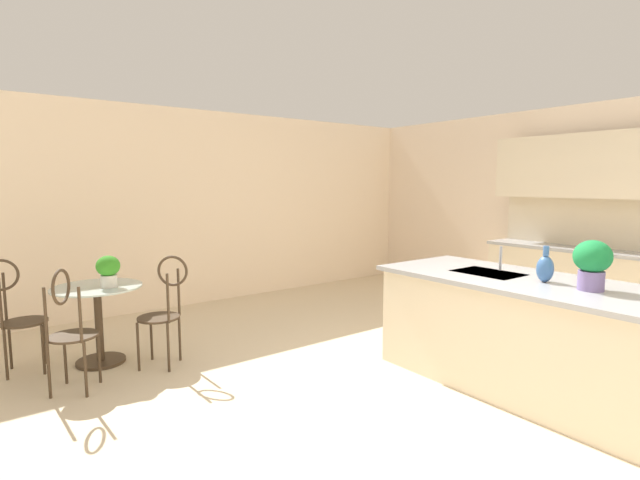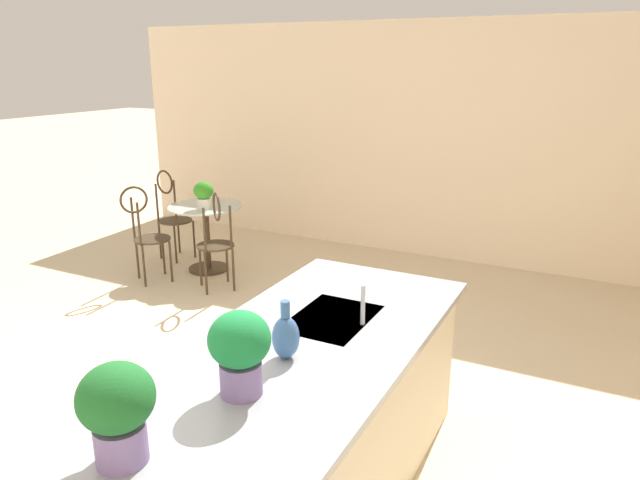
% 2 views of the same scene
% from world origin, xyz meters
% --- Properties ---
extents(ground_plane, '(40.00, 40.00, 0.00)m').
position_xyz_m(ground_plane, '(0.00, 0.00, 0.00)').
color(ground_plane, beige).
extents(wall_left_window, '(0.12, 7.80, 2.70)m').
position_xyz_m(wall_left_window, '(-4.26, 0.00, 1.35)').
color(wall_left_window, beige).
rests_on(wall_left_window, ground).
extents(kitchen_island, '(2.80, 1.06, 0.92)m').
position_xyz_m(kitchen_island, '(0.30, 0.85, 0.46)').
color(kitchen_island, beige).
rests_on(kitchen_island, ground).
extents(back_counter_run, '(2.44, 0.64, 1.52)m').
position_xyz_m(back_counter_run, '(-0.40, 3.21, 0.49)').
color(back_counter_run, beige).
rests_on(back_counter_run, ground).
extents(upper_cabinet_run, '(2.40, 0.36, 0.76)m').
position_xyz_m(upper_cabinet_run, '(-0.40, 3.18, 1.90)').
color(upper_cabinet_run, beige).
rests_on(upper_cabinet_run, back_counter_run).
extents(bistro_table, '(0.80, 0.80, 0.74)m').
position_xyz_m(bistro_table, '(-2.60, -1.83, 0.45)').
color(bistro_table, '#3D2D1E').
rests_on(bistro_table, ground).
extents(chair_near_window, '(0.53, 0.53, 1.04)m').
position_xyz_m(chair_near_window, '(-2.03, -2.16, 0.57)').
color(chair_near_window, '#3D2D1E').
rests_on(chair_near_window, ground).
extents(chair_by_island, '(0.44, 0.51, 1.04)m').
position_xyz_m(chair_by_island, '(-2.78, -2.46, 0.57)').
color(chair_by_island, '#3D2D1E').
rests_on(chair_by_island, ground).
extents(chair_toward_desk, '(0.54, 0.54, 1.04)m').
position_xyz_m(chair_toward_desk, '(-2.15, -1.36, 0.57)').
color(chair_toward_desk, '#3D2D1E').
rests_on(chair_toward_desk, ground).
extents(sink_faucet, '(0.02, 0.02, 0.22)m').
position_xyz_m(sink_faucet, '(-0.25, 1.03, 1.03)').
color(sink_faucet, '#B2B5BA').
rests_on(sink_faucet, kitchen_island).
extents(potted_plant_on_table, '(0.21, 0.21, 0.30)m').
position_xyz_m(potted_plant_on_table, '(-2.49, -1.74, 0.91)').
color(potted_plant_on_table, beige).
rests_on(potted_plant_on_table, bistro_table).
extents(potted_plant_counter_near, '(0.26, 0.26, 0.37)m').
position_xyz_m(potted_plant_counter_near, '(0.60, 0.84, 1.13)').
color(potted_plant_counter_near, '#7A669E').
rests_on(potted_plant_counter_near, kitchen_island).
extents(vase_on_counter, '(0.13, 0.13, 0.29)m').
position_xyz_m(vase_on_counter, '(0.25, 0.85, 1.03)').
color(vase_on_counter, '#386099').
rests_on(vase_on_counter, kitchen_island).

